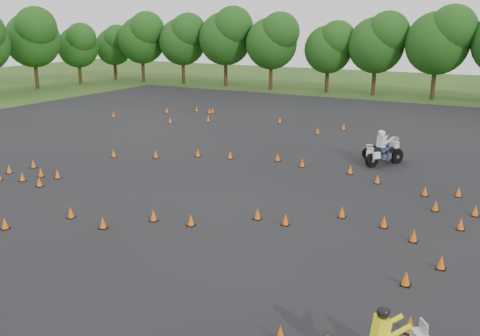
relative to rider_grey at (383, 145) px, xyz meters
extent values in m
plane|color=#2D5119|center=(-4.37, -13.36, -0.90)|extent=(140.00, 140.00, 0.00)
plane|color=black|center=(-4.37, -7.36, -0.90)|extent=(62.00, 62.00, 0.00)
cone|color=#FF640A|center=(-17.21, 8.81, -0.67)|extent=(0.26, 0.26, 0.45)
cone|color=#FF640A|center=(3.41, -5.75, -0.67)|extent=(0.26, 0.26, 0.45)
cone|color=#FF640A|center=(-13.45, -13.21, -0.67)|extent=(0.26, 0.26, 0.45)
cone|color=#FF640A|center=(4.47, -15.03, -0.67)|extent=(0.26, 0.26, 0.45)
cone|color=#FF640A|center=(-14.71, -11.98, -0.67)|extent=(0.26, 0.26, 0.45)
cone|color=#FF640A|center=(5.73, -7.50, -0.67)|extent=(0.26, 0.26, 0.45)
cone|color=#FF640A|center=(-5.86, 5.05, -0.67)|extent=(0.26, 0.26, 0.45)
cone|color=#FF640A|center=(-16.46, -10.94, -0.67)|extent=(0.26, 0.26, 0.45)
cone|color=#FF640A|center=(-14.92, -12.98, -0.67)|extent=(0.26, 0.26, 0.45)
cone|color=#FF640A|center=(5.10, -17.59, -0.67)|extent=(0.26, 0.26, 0.45)
cone|color=#FF640A|center=(-10.02, 7.74, -0.67)|extent=(0.26, 0.26, 0.45)
cone|color=#FF640A|center=(-5.68, -14.31, -0.67)|extent=(0.26, 0.26, 0.45)
cone|color=#FF640A|center=(2.32, -19.59, -0.67)|extent=(0.26, 0.26, 0.45)
cone|color=#FF640A|center=(-7.91, -4.02, -0.67)|extent=(0.26, 0.26, 0.45)
cone|color=#FF640A|center=(5.38, -9.40, -0.67)|extent=(0.26, 0.26, 0.45)
cone|color=#FF640A|center=(-3.50, -3.72, -0.67)|extent=(0.26, 0.26, 0.45)
cone|color=#FF640A|center=(4.01, -11.47, -0.67)|extent=(0.26, 0.26, 0.45)
cone|color=#FF640A|center=(-0.79, -12.18, -0.67)|extent=(0.26, 0.26, 0.45)
cone|color=#FF640A|center=(-10.23, -17.76, -0.67)|extent=(0.26, 0.26, 0.45)
cone|color=#FF640A|center=(-13.73, -11.78, -0.67)|extent=(0.26, 0.26, 0.45)
cone|color=#FF640A|center=(-0.74, -3.80, -0.67)|extent=(0.26, 0.26, 0.45)
cone|color=#FF640A|center=(-5.23, -3.20, -0.67)|extent=(0.26, 0.26, 0.45)
cone|color=#FF640A|center=(-9.84, -4.53, -0.67)|extent=(0.26, 0.26, 0.45)
cone|color=#FF640A|center=(-18.82, 9.26, -0.67)|extent=(0.26, 0.26, 0.45)
cone|color=#FF640A|center=(4.17, -7.64, -0.67)|extent=(0.26, 0.26, 0.45)
cone|color=#FF640A|center=(-14.18, -7.00, -0.67)|extent=(0.26, 0.26, 0.45)
cone|color=#FF640A|center=(-4.69, 7.38, -0.67)|extent=(0.26, 0.26, 0.45)
cone|color=#FF640A|center=(-15.29, 5.50, -0.67)|extent=(0.26, 0.26, 0.45)
cone|color=#FF640A|center=(-17.55, 3.44, -0.67)|extent=(0.26, 0.26, 0.45)
cone|color=#FF640A|center=(0.91, -10.28, -0.67)|extent=(0.26, 0.26, 0.45)
cone|color=#FF640A|center=(-20.74, 7.39, -0.67)|extent=(0.26, 0.26, 0.45)
cone|color=#FF640A|center=(-23.39, 3.49, -0.67)|extent=(0.26, 0.26, 0.45)
cone|color=#FF640A|center=(2.70, -10.58, -0.67)|extent=(0.26, 0.26, 0.45)
cone|color=#FF640A|center=(-4.06, -14.02, -0.67)|extent=(0.26, 0.26, 0.45)
cone|color=#FF640A|center=(-17.15, 9.19, -0.67)|extent=(0.26, 0.26, 0.45)
cone|color=#FF640A|center=(-16.71, -12.33, -0.67)|extent=(0.26, 0.26, 0.45)
cone|color=#FF640A|center=(4.79, -5.14, -0.67)|extent=(0.26, 0.26, 0.45)
cone|color=#FF640A|center=(-11.85, -5.97, -0.67)|extent=(0.26, 0.26, 0.45)
cone|color=#FF640A|center=(0.97, -4.83, -0.67)|extent=(0.26, 0.26, 0.45)
cone|color=#FF640A|center=(5.25, -13.34, -0.67)|extent=(0.26, 0.26, 0.45)
cone|color=#FF640A|center=(-6.93, -15.89, -0.67)|extent=(0.26, 0.26, 0.45)
cone|color=#FF640A|center=(-2.06, -12.14, -0.67)|extent=(0.26, 0.26, 0.45)
cone|color=#FF640A|center=(-8.88, -15.64, -0.67)|extent=(0.26, 0.26, 0.45)
camera|label=1|loc=(7.05, -30.48, 6.94)|focal=40.00mm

